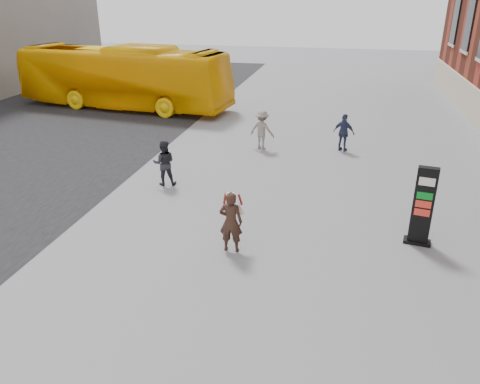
% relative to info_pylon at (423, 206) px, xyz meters
% --- Properties ---
extents(ground, '(100.00, 100.00, 0.00)m').
position_rel_info_pylon_xyz_m(ground, '(-4.99, -1.16, -1.12)').
color(ground, '#9E9EA3').
extents(info_pylon, '(0.77, 0.48, 2.25)m').
position_rel_info_pylon_xyz_m(info_pylon, '(0.00, 0.00, 0.00)').
color(info_pylon, black).
rests_on(info_pylon, ground).
extents(woman, '(0.66, 0.60, 1.72)m').
position_rel_info_pylon_xyz_m(woman, '(-4.99, -1.50, -0.24)').
color(woman, '#311F16').
rests_on(woman, ground).
extents(bus, '(13.33, 4.75, 3.63)m').
position_rel_info_pylon_xyz_m(bus, '(-15.15, 13.61, 0.69)').
color(bus, '#FAB905').
rests_on(bus, road).
extents(pedestrian_a, '(0.96, 0.84, 1.65)m').
position_rel_info_pylon_xyz_m(pedestrian_a, '(-8.42, 2.56, -0.30)').
color(pedestrian_a, '#24242A').
rests_on(pedestrian_a, ground).
extents(pedestrian_b, '(1.25, 0.90, 1.74)m').
position_rel_info_pylon_xyz_m(pedestrian_b, '(-5.73, 7.49, -0.26)').
color(pedestrian_b, gray).
rests_on(pedestrian_b, ground).
extents(pedestrian_c, '(1.04, 0.73, 1.64)m').
position_rel_info_pylon_xyz_m(pedestrian_c, '(-2.20, 7.96, -0.31)').
color(pedestrian_c, '#2C3352').
rests_on(pedestrian_c, ground).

